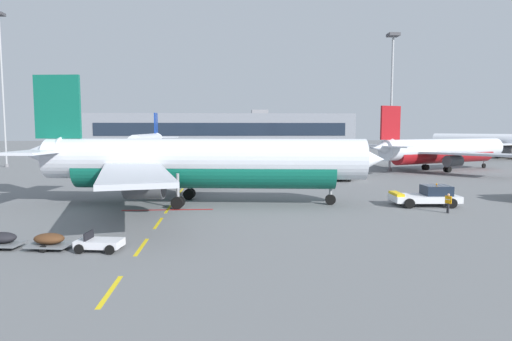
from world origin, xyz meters
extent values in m
plane|color=slate|center=(40.00, 40.00, 0.00)|extent=(400.00, 400.00, 0.00)
cube|color=yellow|center=(18.00, 2.37, 0.00)|extent=(0.24, 4.00, 0.01)
cube|color=yellow|center=(18.00, 9.72, 0.00)|extent=(0.24, 4.00, 0.01)
cube|color=yellow|center=(18.00, 16.52, 0.00)|extent=(0.24, 4.00, 0.01)
cube|color=yellow|center=(18.00, 22.35, 0.00)|extent=(0.24, 4.00, 0.01)
cube|color=yellow|center=(18.00, 27.92, 0.00)|extent=(0.24, 4.00, 0.01)
cube|color=yellow|center=(18.00, 33.96, 0.00)|extent=(0.24, 4.00, 0.01)
cube|color=yellow|center=(18.00, 40.07, 0.00)|extent=(0.24, 4.00, 0.01)
cube|color=yellow|center=(18.00, 45.76, 0.00)|extent=(0.24, 4.00, 0.01)
cube|color=yellow|center=(18.00, 52.44, 0.00)|extent=(0.24, 4.00, 0.01)
cube|color=yellow|center=(18.00, 58.27, 0.00)|extent=(0.24, 4.00, 0.01)
cube|color=yellow|center=(18.00, 64.11, 0.00)|extent=(0.24, 4.00, 0.01)
cube|color=yellow|center=(18.00, 71.42, 0.00)|extent=(0.24, 4.00, 0.01)
cube|color=yellow|center=(18.00, 77.28, 0.00)|extent=(0.24, 4.00, 0.01)
cube|color=yellow|center=(18.00, 83.83, 0.00)|extent=(0.24, 4.00, 0.01)
cube|color=#B21414|center=(18.00, 22.00, 0.00)|extent=(8.00, 0.40, 0.01)
cylinder|color=silver|center=(21.14, 24.96, 4.30)|extent=(30.34, 7.27, 3.80)
cylinder|color=#0F604C|center=(21.14, 24.96, 3.26)|extent=(24.74, 6.32, 3.50)
cone|color=silver|center=(36.09, 23.21, 4.30)|extent=(3.91, 4.11, 3.72)
cone|color=silver|center=(5.49, 26.79, 4.78)|extent=(4.55, 3.70, 3.23)
cube|color=#192333|center=(35.04, 23.33, 4.97)|extent=(1.92, 3.02, 0.60)
cube|color=#0F604C|center=(7.23, 26.59, 9.20)|extent=(4.41, 0.87, 6.00)
cube|color=silver|center=(6.91, 29.85, 5.06)|extent=(3.92, 6.73, 0.24)
cube|color=silver|center=(6.17, 23.49, 5.06)|extent=(3.92, 6.73, 0.24)
cube|color=#B7BCC6|center=(18.18, 33.86, 3.83)|extent=(11.76, 17.39, 0.36)
cube|color=#B7BCC6|center=(16.20, 16.98, 3.83)|extent=(8.40, 17.64, 0.36)
cylinder|color=#4C4F54|center=(17.68, 30.90, 2.38)|extent=(3.42, 2.46, 2.10)
cylinder|color=black|center=(19.27, 30.72, 2.38)|extent=(0.33, 1.79, 1.79)
cylinder|color=#4C4F54|center=(16.40, 19.98, 2.38)|extent=(3.42, 2.46, 2.10)
cylinder|color=black|center=(17.99, 19.79, 2.38)|extent=(0.33, 1.79, 1.79)
cylinder|color=gray|center=(32.96, 23.58, 1.83)|extent=(0.28, 0.28, 2.67)
cylinder|color=black|center=(32.96, 23.58, 0.50)|extent=(1.02, 0.39, 0.99)
cylinder|color=gray|center=(19.45, 27.77, 1.86)|extent=(0.28, 0.28, 2.61)
cylinder|color=black|center=(19.49, 28.12, 0.55)|extent=(1.13, 0.48, 1.10)
cylinder|color=black|center=(19.41, 27.43, 0.55)|extent=(1.13, 0.48, 1.10)
cylinder|color=gray|center=(18.85, 22.61, 1.86)|extent=(0.28, 0.28, 2.61)
cylinder|color=black|center=(18.89, 22.96, 0.55)|extent=(1.13, 0.48, 1.10)
cylinder|color=black|center=(18.81, 22.26, 0.55)|extent=(1.13, 0.48, 1.10)
cube|color=silver|center=(41.60, 22.57, 0.70)|extent=(6.14, 3.12, 0.60)
cube|color=#192333|center=(42.68, 22.51, 1.45)|extent=(2.51, 2.25, 0.90)
cube|color=yellow|center=(38.96, 22.71, 1.12)|extent=(0.83, 2.55, 0.24)
sphere|color=orange|center=(42.68, 22.51, 2.00)|extent=(0.16, 0.16, 0.16)
cylinder|color=black|center=(39.61, 21.27, 0.45)|extent=(0.92, 0.45, 0.90)
cylinder|color=black|center=(39.76, 24.07, 0.45)|extent=(0.92, 0.45, 0.90)
cylinder|color=black|center=(43.44, 21.07, 0.45)|extent=(0.92, 0.45, 0.90)
cylinder|color=black|center=(43.59, 23.86, 0.45)|extent=(0.92, 0.45, 0.90)
cylinder|color=silver|center=(3.84, 93.91, 3.99)|extent=(4.08, 27.97, 3.52)
cylinder|color=navy|center=(3.84, 93.91, 3.02)|extent=(3.70, 22.77, 3.24)
cone|color=silver|center=(3.56, 79.96, 3.99)|extent=(3.52, 3.31, 3.45)
cone|color=silver|center=(4.13, 108.50, 4.43)|extent=(3.07, 3.95, 2.99)
cube|color=#192333|center=(3.58, 80.93, 4.60)|extent=(2.67, 1.54, 0.56)
cube|color=navy|center=(4.10, 106.88, 8.53)|extent=(0.42, 4.08, 5.56)
cube|color=silver|center=(7.08, 107.47, 4.69)|extent=(5.99, 3.08, 0.22)
cube|color=silver|center=(1.15, 107.59, 4.69)|extent=(5.99, 3.08, 0.22)
cube|color=#B7BCC6|center=(11.79, 97.43, 3.55)|extent=(16.32, 9.67, 0.33)
cube|color=#B7BCC6|center=(-3.96, 97.75, 3.55)|extent=(16.36, 9.13, 0.33)
cylinder|color=#4C4F54|center=(9.01, 97.63, 2.20)|extent=(2.01, 3.00, 1.95)
cylinder|color=black|center=(8.98, 96.15, 2.20)|extent=(1.66, 0.14, 1.65)
cylinder|color=#4C4F54|center=(-1.18, 97.83, 2.20)|extent=(2.01, 3.00, 1.95)
cylinder|color=black|center=(-1.21, 96.35, 2.20)|extent=(1.66, 0.14, 1.65)
cylinder|color=gray|center=(3.62, 82.88, 1.69)|extent=(0.26, 0.26, 2.47)
cylinder|color=black|center=(3.62, 82.88, 0.46)|extent=(0.28, 0.92, 0.92)
cylinder|color=gray|center=(6.29, 95.71, 1.72)|extent=(0.26, 0.26, 2.42)
cylinder|color=black|center=(6.61, 95.71, 0.51)|extent=(0.34, 1.03, 1.02)
cylinder|color=black|center=(5.96, 95.72, 0.51)|extent=(0.34, 1.03, 1.02)
cylinder|color=gray|center=(1.47, 95.81, 1.72)|extent=(0.26, 0.26, 2.42)
cylinder|color=black|center=(1.79, 95.80, 0.51)|extent=(0.34, 1.03, 1.02)
cylinder|color=black|center=(1.14, 95.82, 0.51)|extent=(0.34, 1.03, 1.02)
cylinder|color=silver|center=(88.39, 87.23, 4.01)|extent=(22.28, 22.40, 3.54)
cylinder|color=orange|center=(88.39, 87.23, 3.03)|extent=(18.40, 18.50, 3.26)
cone|color=silver|center=(78.51, 97.18, 4.01)|extent=(4.76, 4.76, 3.47)
cube|color=#192333|center=(79.20, 96.49, 4.63)|extent=(2.94, 2.93, 0.56)
cube|color=#B7BCC6|center=(85.38, 79.02, 3.56)|extent=(16.23, 10.86, 0.34)
cylinder|color=#4C4F54|center=(87.46, 80.89, 2.21)|extent=(3.49, 3.50, 1.96)
cylinder|color=black|center=(86.41, 81.95, 2.21)|extent=(1.26, 1.25, 1.66)
cylinder|color=black|center=(93.69, 89.17, 2.21)|extent=(1.26, 1.25, 1.66)
cylinder|color=gray|center=(80.58, 95.10, 1.70)|extent=(0.26, 0.26, 2.48)
cylinder|color=black|center=(80.58, 95.10, 0.46)|extent=(0.84, 0.84, 0.92)
cylinder|color=gray|center=(87.98, 84.20, 1.73)|extent=(0.26, 0.26, 2.43)
cylinder|color=black|center=(87.75, 83.97, 0.51)|extent=(0.95, 0.96, 1.03)
cylinder|color=black|center=(88.22, 84.43, 0.51)|extent=(0.95, 0.96, 1.03)
cylinder|color=gray|center=(91.42, 87.61, 1.73)|extent=(0.26, 0.26, 2.43)
cylinder|color=black|center=(91.19, 87.38, 0.51)|extent=(0.95, 0.96, 1.03)
cylinder|color=black|center=(91.65, 87.84, 0.51)|extent=(0.95, 0.96, 1.03)
cylinder|color=silver|center=(59.96, 55.33, 3.74)|extent=(25.40, 13.26, 3.31)
cylinder|color=maroon|center=(59.96, 55.33, 2.83)|extent=(20.81, 11.12, 3.04)
cone|color=silver|center=(72.01, 60.44, 3.74)|extent=(4.07, 4.17, 3.24)
cone|color=silver|center=(47.34, 49.98, 4.15)|extent=(4.46, 4.01, 2.81)
cube|color=#192333|center=(71.17, 60.08, 4.32)|extent=(2.25, 2.83, 0.52)
cube|color=maroon|center=(48.74, 50.58, 8.00)|extent=(3.65, 1.78, 5.22)
cube|color=silver|center=(47.09, 52.90, 4.40)|extent=(4.74, 6.21, 0.21)
cube|color=silver|center=(49.27, 47.77, 4.40)|extent=(4.74, 6.21, 0.21)
cube|color=#B7BCC6|center=(53.89, 60.79, 3.33)|extent=(5.12, 15.03, 0.31)
cube|color=#B7BCC6|center=(59.66, 47.17, 3.33)|extent=(13.04, 13.76, 0.31)
cylinder|color=#4C4F54|center=(54.78, 58.33, 2.07)|extent=(3.28, 2.77, 1.83)
cylinder|color=black|center=(56.07, 58.88, 2.07)|extent=(0.70, 1.47, 1.55)
cylinder|color=#4C4F54|center=(58.52, 49.52, 2.07)|extent=(3.28, 2.77, 1.83)
cylinder|color=black|center=(59.80, 50.07, 2.07)|extent=(0.70, 1.47, 1.55)
cylinder|color=gray|center=(69.49, 59.37, 1.59)|extent=(0.24, 0.24, 2.32)
cylinder|color=black|center=(69.49, 59.37, 0.43)|extent=(0.89, 0.56, 0.86)
cylinder|color=gray|center=(57.47, 56.73, 1.61)|extent=(0.24, 0.24, 2.27)
cylinder|color=black|center=(57.35, 57.01, 0.48)|extent=(1.00, 0.65, 0.96)
cylinder|color=black|center=(57.59, 56.45, 0.48)|extent=(1.00, 0.65, 0.96)
cylinder|color=gray|center=(59.24, 52.57, 1.61)|extent=(0.24, 0.24, 2.27)
cylinder|color=black|center=(59.12, 52.85, 0.48)|extent=(1.00, 0.65, 0.96)
cylinder|color=black|center=(59.36, 52.29, 0.48)|extent=(1.00, 0.65, 0.96)
cube|color=black|center=(40.06, 43.73, 0.74)|extent=(5.99, 7.11, 0.60)
cube|color=gray|center=(41.39, 45.62, 1.59)|extent=(3.25, 3.27, 1.10)
cube|color=#192333|center=(42.05, 46.56, 1.69)|extent=(1.60, 1.15, 0.64)
cube|color=silver|center=(39.50, 42.93, 2.09)|extent=(4.70, 5.27, 2.10)
cylinder|color=black|center=(40.37, 46.25, 0.48)|extent=(0.78, 0.95, 0.96)
cylinder|color=black|center=(42.33, 44.87, 0.48)|extent=(0.78, 0.95, 0.96)
cylinder|color=black|center=(37.79, 42.59, 0.48)|extent=(0.78, 0.95, 0.96)
cylinder|color=black|center=(39.75, 41.21, 0.48)|extent=(0.78, 0.95, 0.96)
cube|color=silver|center=(15.71, 9.02, 0.46)|extent=(2.79, 1.79, 0.44)
cube|color=black|center=(15.07, 9.12, 0.86)|extent=(0.29, 1.13, 0.56)
cylinder|color=black|center=(16.72, 9.57, 0.28)|extent=(0.58, 0.26, 0.56)
cylinder|color=black|center=(16.51, 8.19, 0.28)|extent=(0.58, 0.26, 0.56)
cylinder|color=black|center=(14.92, 9.85, 0.28)|extent=(0.58, 0.26, 0.56)
cylinder|color=black|center=(14.71, 8.47, 0.28)|extent=(0.58, 0.26, 0.56)
cube|color=slate|center=(12.65, 9.50, 0.28)|extent=(2.60, 1.85, 0.12)
ellipsoid|color=#4C2D19|center=(12.65, 9.50, 0.66)|extent=(1.99, 1.47, 0.64)
cylinder|color=black|center=(12.76, 10.17, 0.22)|extent=(0.46, 0.21, 0.44)
cylinder|color=black|center=(12.55, 8.83, 0.22)|extent=(0.46, 0.21, 0.44)
cube|color=slate|center=(9.69, 9.96, 0.28)|extent=(2.60, 1.85, 0.12)
ellipsoid|color=black|center=(9.69, 9.96, 0.66)|extent=(1.99, 1.47, 0.64)
cylinder|color=black|center=(9.79, 10.63, 0.22)|extent=(0.46, 0.21, 0.44)
cylinder|color=#232328|center=(41.94, 18.78, 0.42)|extent=(0.16, 0.16, 0.83)
cylinder|color=#232328|center=(42.00, 19.01, 0.42)|extent=(0.16, 0.16, 0.83)
cube|color=orange|center=(41.97, 18.89, 1.14)|extent=(0.43, 0.53, 0.62)
cube|color=silver|center=(41.97, 18.89, 1.18)|extent=(0.45, 0.54, 0.06)
sphere|color=tan|center=(41.97, 18.89, 1.57)|extent=(0.23, 0.23, 0.23)
cylinder|color=orange|center=(42.08, 18.62, 1.18)|extent=(0.09, 0.09, 0.56)
cylinder|color=orange|center=(41.86, 19.17, 1.18)|extent=(0.09, 0.09, 0.56)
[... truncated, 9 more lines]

